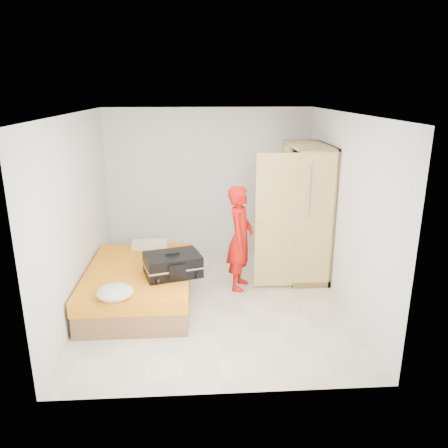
{
  "coord_description": "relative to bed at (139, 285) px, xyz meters",
  "views": [
    {
      "loc": [
        -0.21,
        -5.63,
        2.9
      ],
      "look_at": [
        0.18,
        0.46,
        1.0
      ],
      "focal_mm": 35.0,
      "sensor_mm": 36.0,
      "label": 1
    }
  ],
  "objects": [
    {
      "name": "person",
      "position": [
        1.46,
        0.37,
        0.53
      ],
      "size": [
        0.52,
        0.66,
        1.57
      ],
      "primitive_type": "imported",
      "rotation": [
        0.0,
        0.0,
        1.28
      ],
      "color": "red",
      "rests_on": "ground"
    },
    {
      "name": "suitcase",
      "position": [
        0.49,
        -0.23,
        0.39
      ],
      "size": [
        0.86,
        0.72,
        0.32
      ],
      "rotation": [
        0.0,
        0.0,
        0.28
      ],
      "color": "black",
      "rests_on": "bed"
    },
    {
      "name": "wardrobe",
      "position": [
        2.5,
        0.8,
        0.75
      ],
      "size": [
        1.17,
        1.2,
        2.1
      ],
      "color": "tan",
      "rests_on": "ground"
    },
    {
      "name": "room",
      "position": [
        1.05,
        -0.05,
        1.05
      ],
      "size": [
        4.0,
        4.02,
        2.6
      ],
      "color": "beige",
      "rests_on": "ground"
    },
    {
      "name": "bed",
      "position": [
        0.0,
        0.0,
        0.0
      ],
      "size": [
        1.42,
        2.02,
        0.5
      ],
      "color": "brown",
      "rests_on": "ground"
    },
    {
      "name": "round_cushion",
      "position": [
        -0.16,
        -0.9,
        0.33
      ],
      "size": [
        0.43,
        0.43,
        0.16
      ],
      "primitive_type": "ellipsoid",
      "color": "beige",
      "rests_on": "bed"
    },
    {
      "name": "pillow",
      "position": [
        0.08,
        0.85,
        0.3
      ],
      "size": [
        0.54,
        0.28,
        0.1
      ],
      "primitive_type": "cube",
      "rotation": [
        0.0,
        0.0,
        0.01
      ],
      "color": "beige",
      "rests_on": "bed"
    }
  ]
}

